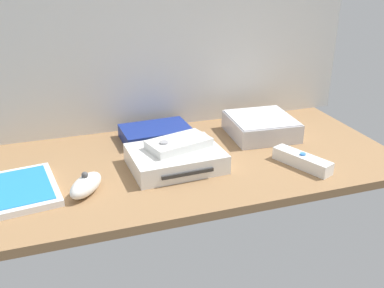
# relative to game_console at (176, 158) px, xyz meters

# --- Properties ---
(ground_plane) EXTENTS (1.00, 0.48, 0.02)m
(ground_plane) POSITION_rel_game_console_xyz_m (0.05, 0.03, -0.03)
(ground_plane) COLOR #936D47
(ground_plane) RESTS_ON ground
(back_wall) EXTENTS (1.10, 0.01, 0.64)m
(back_wall) POSITION_rel_game_console_xyz_m (0.05, 0.27, 0.30)
(back_wall) COLOR silver
(back_wall) RESTS_ON ground
(game_console) EXTENTS (0.22, 0.17, 0.04)m
(game_console) POSITION_rel_game_console_xyz_m (0.00, 0.00, 0.00)
(game_console) COLOR white
(game_console) RESTS_ON ground_plane
(mini_computer) EXTENTS (0.18, 0.18, 0.05)m
(mini_computer) POSITION_rel_game_console_xyz_m (0.28, 0.11, 0.00)
(mini_computer) COLOR silver
(mini_computer) RESTS_ON ground_plane
(game_case) EXTENTS (0.16, 0.21, 0.02)m
(game_case) POSITION_rel_game_console_xyz_m (-0.34, -0.01, -0.01)
(game_case) COLOR white
(game_case) RESTS_ON ground_plane
(network_router) EXTENTS (0.19, 0.13, 0.03)m
(network_router) POSITION_rel_game_console_xyz_m (-0.00, 0.18, -0.00)
(network_router) COLOR navy
(network_router) RESTS_ON ground_plane
(remote_wand) EXTENTS (0.09, 0.15, 0.03)m
(remote_wand) POSITION_rel_game_console_xyz_m (0.28, -0.09, -0.01)
(remote_wand) COLOR white
(remote_wand) RESTS_ON ground_plane
(remote_nunchuk) EXTENTS (0.10, 0.11, 0.05)m
(remote_nunchuk) POSITION_rel_game_console_xyz_m (-0.21, -0.06, -0.00)
(remote_nunchuk) COLOR white
(remote_nunchuk) RESTS_ON ground_plane
(remote_classic_pad) EXTENTS (0.16, 0.11, 0.02)m
(remote_classic_pad) POSITION_rel_game_console_xyz_m (0.01, 0.01, 0.03)
(remote_classic_pad) COLOR white
(remote_classic_pad) RESTS_ON game_console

